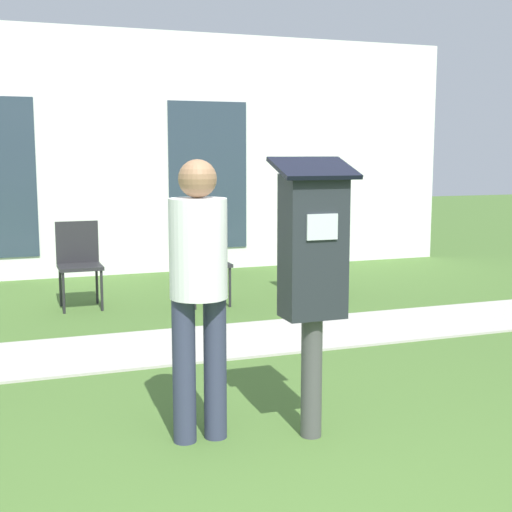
% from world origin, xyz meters
% --- Properties ---
extents(ground_plane, '(40.00, 40.00, 0.00)m').
position_xyz_m(ground_plane, '(0.00, 0.00, 0.00)').
color(ground_plane, '#476B2D').
extents(sidewalk, '(12.00, 1.10, 0.02)m').
position_xyz_m(sidewalk, '(0.00, 2.94, 0.01)').
color(sidewalk, '#B7B2A8').
rests_on(sidewalk, ground).
extents(building_facade, '(10.00, 0.26, 3.20)m').
position_xyz_m(building_facade, '(0.00, 6.81, 1.60)').
color(building_facade, white).
rests_on(building_facade, ground).
extents(parking_meter, '(0.44, 0.31, 1.59)m').
position_xyz_m(parking_meter, '(0.31, 0.82, 1.02)').
color(parking_meter, '#4C4C4C').
rests_on(parking_meter, ground).
extents(person_standing, '(0.32, 0.32, 1.58)m').
position_xyz_m(person_standing, '(-0.30, 0.98, 0.93)').
color(person_standing, '#333851').
rests_on(person_standing, ground).
extents(outdoor_chair_left, '(0.44, 0.44, 0.90)m').
position_xyz_m(outdoor_chair_left, '(-0.55, 4.82, 0.53)').
color(outdoor_chair_left, '#262628').
rests_on(outdoor_chair_left, ground).
extents(outdoor_chair_middle, '(0.44, 0.44, 0.90)m').
position_xyz_m(outdoor_chair_middle, '(0.74, 4.55, 0.53)').
color(outdoor_chair_middle, '#262628').
rests_on(outdoor_chair_middle, ground).
extents(outdoor_chair_right, '(0.44, 0.44, 0.90)m').
position_xyz_m(outdoor_chair_right, '(2.04, 4.70, 0.53)').
color(outdoor_chair_right, '#262628').
rests_on(outdoor_chair_right, ground).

